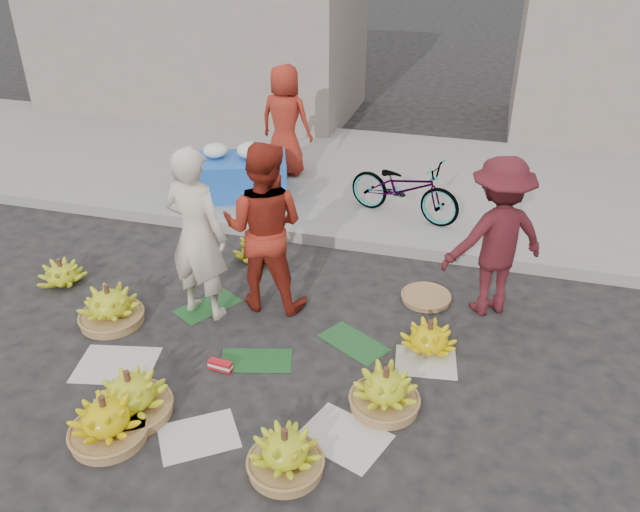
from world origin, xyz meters
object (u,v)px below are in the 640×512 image
(banana_bunch_0, at_px, (110,306))
(bicycle, at_px, (404,188))
(vendor_cream, at_px, (197,235))
(flower_table, at_px, (241,174))
(banana_bunch_4, at_px, (385,391))

(banana_bunch_0, height_order, bicycle, bicycle)
(vendor_cream, relative_size, flower_table, 1.22)
(banana_bunch_0, relative_size, banana_bunch_4, 1.12)
(banana_bunch_0, xyz_separation_m, banana_bunch_4, (2.84, -0.46, -0.01))
(bicycle, bearing_deg, flower_table, 104.44)
(banana_bunch_0, xyz_separation_m, flower_table, (0.16, 3.06, 0.24))
(banana_bunch_4, relative_size, vendor_cream, 0.35)
(vendor_cream, bearing_deg, flower_table, -67.11)
(banana_bunch_4, xyz_separation_m, bicycle, (-0.40, 3.42, 0.35))
(vendor_cream, distance_m, flower_table, 2.77)
(banana_bunch_0, relative_size, vendor_cream, 0.40)
(banana_bunch_0, height_order, flower_table, flower_table)
(bicycle, bearing_deg, vendor_cream, 164.40)
(banana_bunch_4, bearing_deg, flower_table, 127.27)
(banana_bunch_4, distance_m, bicycle, 3.46)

